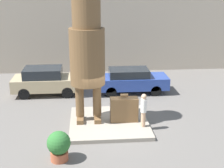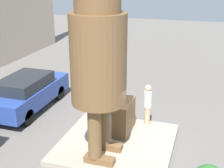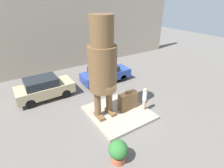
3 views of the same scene
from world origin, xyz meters
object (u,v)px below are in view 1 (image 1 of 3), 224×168
at_px(statue_figure, 87,49).
at_px(parked_car_tan, 46,80).
at_px(giant_suitcase, 124,109).
at_px(parked_car_blue, 131,80).
at_px(tourist, 144,109).
at_px(planter_pot, 59,145).

height_order(statue_figure, parked_car_tan, statue_figure).
distance_m(giant_suitcase, parked_car_tan, 6.38).
bearing_deg(parked_car_tan, parked_car_blue, -1.53).
xyz_separation_m(giant_suitcase, parked_car_blue, (1.01, 4.60, 0.04)).
bearing_deg(tourist, giant_suitcase, 139.73).
bearing_deg(statue_figure, giant_suitcase, -10.43).
distance_m(statue_figure, parked_car_tan, 5.85).
bearing_deg(planter_pot, giant_suitcase, 46.15).
distance_m(tourist, parked_car_tan, 7.45).
relative_size(statue_figure, parked_car_blue, 1.37).
bearing_deg(statue_figure, planter_pot, -109.69).
height_order(parked_car_blue, planter_pot, parked_car_blue).
height_order(tourist, planter_pot, tourist).
xyz_separation_m(tourist, planter_pot, (-3.72, -2.33, -0.42)).
xyz_separation_m(statue_figure, planter_pot, (-1.19, -3.34, -3.09)).
xyz_separation_m(giant_suitcase, parked_car_tan, (-4.26, 4.74, 0.11)).
height_order(statue_figure, tourist, statue_figure).
bearing_deg(giant_suitcase, parked_car_tan, 131.96).
height_order(tourist, parked_car_tan, tourist).
bearing_deg(parked_car_blue, statue_figure, -122.44).
relative_size(parked_car_tan, planter_pot, 3.41).
bearing_deg(tourist, parked_car_tan, 133.08).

